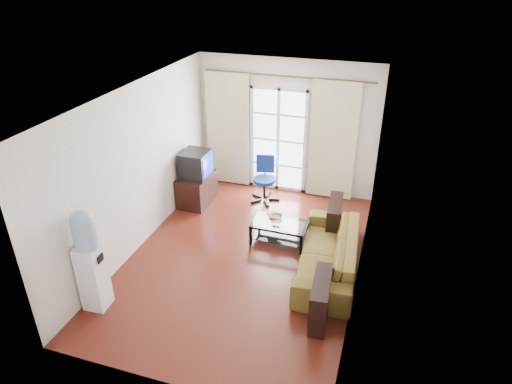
% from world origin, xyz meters
% --- Properties ---
extents(floor, '(5.20, 5.20, 0.00)m').
position_xyz_m(floor, '(0.00, 0.00, 0.00)').
color(floor, '#5B2115').
rests_on(floor, ground).
extents(ceiling, '(5.20, 5.20, 0.00)m').
position_xyz_m(ceiling, '(0.00, 0.00, 2.70)').
color(ceiling, white).
rests_on(ceiling, wall_back).
extents(wall_back, '(3.60, 0.02, 2.70)m').
position_xyz_m(wall_back, '(0.00, 2.60, 1.35)').
color(wall_back, silver).
rests_on(wall_back, floor).
extents(wall_front, '(3.60, 0.02, 2.70)m').
position_xyz_m(wall_front, '(0.00, -2.60, 1.35)').
color(wall_front, silver).
rests_on(wall_front, floor).
extents(wall_left, '(0.02, 5.20, 2.70)m').
position_xyz_m(wall_left, '(-1.80, 0.00, 1.35)').
color(wall_left, silver).
rests_on(wall_left, floor).
extents(wall_right, '(0.02, 5.20, 2.70)m').
position_xyz_m(wall_right, '(1.80, 0.00, 1.35)').
color(wall_right, silver).
rests_on(wall_right, floor).
extents(french_door, '(1.16, 0.06, 2.15)m').
position_xyz_m(french_door, '(-0.15, 2.54, 1.07)').
color(french_door, white).
rests_on(french_door, wall_back).
extents(curtain_rod, '(3.30, 0.04, 0.04)m').
position_xyz_m(curtain_rod, '(0.00, 2.50, 2.38)').
color(curtain_rod, '#4C3F2D').
rests_on(curtain_rod, wall_back).
extents(curtain_left, '(0.90, 0.07, 2.35)m').
position_xyz_m(curtain_left, '(-1.20, 2.48, 1.20)').
color(curtain_left, beige).
rests_on(curtain_left, curtain_rod).
extents(curtain_right, '(0.90, 0.07, 2.35)m').
position_xyz_m(curtain_right, '(0.95, 2.48, 1.20)').
color(curtain_right, beige).
rests_on(curtain_right, curtain_rod).
extents(radiator, '(0.64, 0.12, 0.64)m').
position_xyz_m(radiator, '(0.80, 2.50, 0.33)').
color(radiator, gray).
rests_on(radiator, floor).
extents(sofa, '(2.28, 1.16, 0.63)m').
position_xyz_m(sofa, '(1.33, 0.09, 0.31)').
color(sofa, brown).
rests_on(sofa, floor).
extents(coffee_table, '(0.95, 0.55, 0.38)m').
position_xyz_m(coffee_table, '(0.42, 0.60, 0.24)').
color(coffee_table, silver).
rests_on(coffee_table, floor).
extents(bowl, '(0.24, 0.24, 0.05)m').
position_xyz_m(bowl, '(0.33, 0.74, 0.41)').
color(bowl, '#318631').
rests_on(bowl, coffee_table).
extents(book, '(0.38, 0.39, 0.02)m').
position_xyz_m(book, '(0.18, 0.74, 0.39)').
color(book, red).
rests_on(book, coffee_table).
extents(remote, '(0.16, 0.07, 0.02)m').
position_xyz_m(remote, '(0.39, 0.47, 0.39)').
color(remote, black).
rests_on(remote, coffee_table).
extents(tv_stand, '(0.57, 0.83, 0.60)m').
position_xyz_m(tv_stand, '(-1.50, 1.46, 0.30)').
color(tv_stand, black).
rests_on(tv_stand, floor).
extents(crt_tv, '(0.56, 0.55, 0.50)m').
position_xyz_m(crt_tv, '(-1.50, 1.44, 0.85)').
color(crt_tv, black).
rests_on(crt_tv, tv_stand).
extents(task_chair, '(0.73, 0.73, 0.91)m').
position_xyz_m(task_chair, '(-0.26, 1.98, 0.27)').
color(task_chair, black).
rests_on(task_chair, floor).
extents(water_cooler, '(0.35, 0.33, 1.54)m').
position_xyz_m(water_cooler, '(-1.60, -1.70, 0.81)').
color(water_cooler, white).
rests_on(water_cooler, floor).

